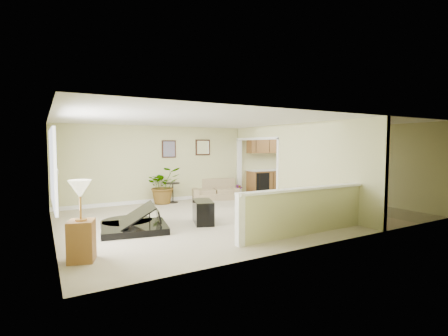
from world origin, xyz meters
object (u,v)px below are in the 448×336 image
piano (131,206)px  small_plant (239,193)px  piano_bench (203,212)px  loveseat (214,189)px  palm_plant (164,186)px  accent_table (173,190)px  lamp_stand (81,227)px

piano → small_plant: piano is taller
piano → piano_bench: (1.66, -0.21, -0.26)m
loveseat → palm_plant: bearing=-161.1°
loveseat → accent_table: size_ratio=2.80×
palm_plant → small_plant: (2.57, -0.45, -0.37)m
piano → lamp_stand: lamp_stand is taller
piano → piano_bench: size_ratio=2.17×
piano_bench → loveseat: loveseat is taller
palm_plant → lamp_stand: lamp_stand is taller
accent_table → lamp_stand: lamp_stand is taller
palm_plant → piano_bench: bearing=-91.0°
palm_plant → lamp_stand: bearing=-123.5°
piano_bench → accent_table: (0.37, 3.01, 0.15)m
lamp_stand → accent_table: bearing=53.7°
piano → accent_table: piano is taller
piano_bench → loveseat: (1.92, 3.06, 0.07)m
palm_plant → small_plant: palm_plant is taller
loveseat → lamp_stand: bearing=-119.8°
loveseat → lamp_stand: (-4.75, -4.41, 0.22)m
accent_table → lamp_stand: 5.41m
accent_table → palm_plant: bearing=180.0°
piano → accent_table: 3.46m
small_plant → lamp_stand: lamp_stand is taller
piano_bench → small_plant: piano_bench is taller
piano_bench → lamp_stand: size_ratio=0.62×
small_plant → lamp_stand: (-5.46, -3.91, 0.35)m
loveseat → palm_plant: 1.88m
accent_table → lamp_stand: (-3.20, -4.36, 0.14)m
loveseat → palm_plant: size_ratio=1.55×
small_plant → piano: bearing=-151.2°
piano → palm_plant: (1.71, 2.80, 0.04)m
small_plant → lamp_stand: bearing=-144.4°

